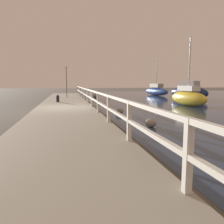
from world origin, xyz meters
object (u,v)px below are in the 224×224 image
Objects in this scene: sailboat_navy at (188,92)px; sailboat_yellow at (188,97)px; dock_lamp at (66,75)px; mooring_bollard at (58,98)px; sailboat_blue at (156,91)px.

sailboat_navy reaches higher than sailboat_yellow.
dock_lamp is 11.96m from sailboat_yellow.
sailboat_navy is at bearing 14.82° from mooring_bollard.
sailboat_yellow is (9.57, -2.27, 0.11)m from mooring_bollard.
sailboat_navy reaches higher than sailboat_blue.
dock_lamp is 0.57× the size of sailboat_navy.
dock_lamp is 0.53× the size of sailboat_blue.
mooring_bollard is 0.11× the size of sailboat_yellow.
mooring_bollard is at bearing -97.21° from dock_lamp.
mooring_bollard is at bearing 177.80° from sailboat_navy.
sailboat_blue is (3.25, 13.49, -0.00)m from sailboat_yellow.
dock_lamp is (0.70, 5.53, 1.99)m from mooring_bollard.
sailboat_navy is at bearing -9.59° from dock_lamp.
sailboat_navy is 7.77m from sailboat_blue.
sailboat_yellow is at bearing -41.35° from dock_lamp.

